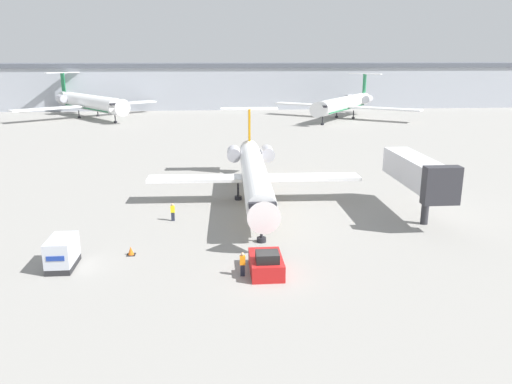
{
  "coord_description": "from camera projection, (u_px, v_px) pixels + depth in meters",
  "views": [
    {
      "loc": [
        -3.69,
        -32.72,
        15.53
      ],
      "look_at": [
        0.0,
        11.64,
        3.2
      ],
      "focal_mm": 35.0,
      "sensor_mm": 36.0,
      "label": 1
    }
  ],
  "objects": [
    {
      "name": "airplane_main",
      "position": [
        254.0,
        173.0,
        53.71
      ],
      "size": [
        23.0,
        29.72,
        8.79
      ],
      "color": "white",
      "rests_on": "ground"
    },
    {
      "name": "airplane_parked_far_right",
      "position": [
        89.0,
        102.0,
        125.66
      ],
      "size": [
        31.77,
        31.01,
        10.83
      ],
      "color": "white",
      "rests_on": "ground"
    },
    {
      "name": "worker_near_tug",
      "position": [
        243.0,
        264.0,
        35.94
      ],
      "size": [
        0.4,
        0.25,
        1.82
      ],
      "color": "#232838",
      "rests_on": "ground"
    },
    {
      "name": "luggage_cart",
      "position": [
        62.0,
        253.0,
        37.33
      ],
      "size": [
        1.82,
        3.28,
        2.33
      ],
      "color": "#232326",
      "rests_on": "ground"
    },
    {
      "name": "jet_bridge",
      "position": [
        418.0,
        173.0,
        48.36
      ],
      "size": [
        3.2,
        12.22,
        6.19
      ],
      "color": "#2D2D33",
      "rests_on": "ground"
    },
    {
      "name": "pushback_tug",
      "position": [
        266.0,
        263.0,
        36.53
      ],
      "size": [
        2.35,
        3.99,
        1.93
      ],
      "color": "#B21919",
      "rests_on": "ground"
    },
    {
      "name": "airplane_parked_far_left",
      "position": [
        344.0,
        104.0,
        123.67
      ],
      "size": [
        32.61,
        31.06,
        10.51
      ],
      "color": "white",
      "rests_on": "ground"
    },
    {
      "name": "ground_plane",
      "position": [
        269.0,
        278.0,
        35.86
      ],
      "size": [
        600.0,
        600.0,
        0.0
      ],
      "primitive_type": "plane",
      "color": "gray"
    },
    {
      "name": "traffic_cone_left",
      "position": [
        131.0,
        251.0,
        39.87
      ],
      "size": [
        0.67,
        0.67,
        0.71
      ],
      "color": "black",
      "rests_on": "ground"
    },
    {
      "name": "worker_by_wing",
      "position": [
        173.0,
        212.0,
        47.93
      ],
      "size": [
        0.4,
        0.25,
        1.75
      ],
      "color": "#232838",
      "rests_on": "ground"
    },
    {
      "name": "terminal_building",
      "position": [
        226.0,
        85.0,
        149.37
      ],
      "size": [
        180.0,
        16.8,
        13.02
      ],
      "color": "#9EA3AD",
      "rests_on": "ground"
    }
  ]
}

